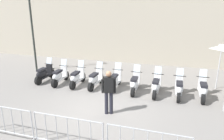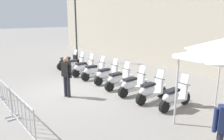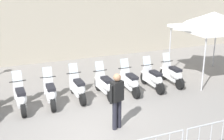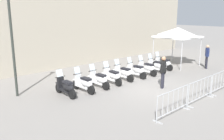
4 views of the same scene
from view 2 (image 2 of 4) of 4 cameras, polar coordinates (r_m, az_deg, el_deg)
name	(u,v)px [view 2 (image 2 of 4)]	position (r m, az deg, el deg)	size (l,w,h in m)	color
ground_plane	(65,93)	(9.97, -12.30, -6.00)	(120.00, 120.00, 0.00)	gray
motorcycle_0	(68,62)	(14.38, -11.49, 2.03)	(0.56, 1.72, 1.24)	black
motorcycle_1	(75,65)	(13.46, -9.82, 1.30)	(0.56, 1.73, 1.24)	black
motorcycle_2	(84,68)	(12.61, -7.45, 0.54)	(0.56, 1.73, 1.24)	black
motorcycle_3	(94,71)	(11.80, -4.74, -0.31)	(0.56, 1.72, 1.24)	black
motorcycle_4	(107,75)	(11.05, -1.34, -1.25)	(0.56, 1.72, 1.24)	black
motorcycle_5	(118,79)	(10.22, 1.66, -2.52)	(0.56, 1.73, 1.24)	black
motorcycle_6	(133,85)	(9.48, 5.47, -3.89)	(0.56, 1.72, 1.24)	black
motorcycle_7	(151,91)	(8.82, 10.14, -5.42)	(0.56, 1.72, 1.24)	black
motorcycle_8	(174,97)	(8.35, 16.08, -6.89)	(0.56, 1.72, 1.24)	black
barrier_segment_1	(3,94)	(9.05, -26.78, -5.78)	(2.15, 0.52, 1.07)	#B2B5B7
barrier_segment_2	(22,115)	(7.00, -22.62, -10.92)	(2.15, 0.52, 1.07)	#B2B5B7
street_lamp	(76,21)	(16.43, -9.53, 12.67)	(0.36, 0.36, 4.94)	#2D332D
officer_mid_plaza	(66,75)	(9.24, -11.92, -1.20)	(0.52, 0.34, 1.73)	#23232D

